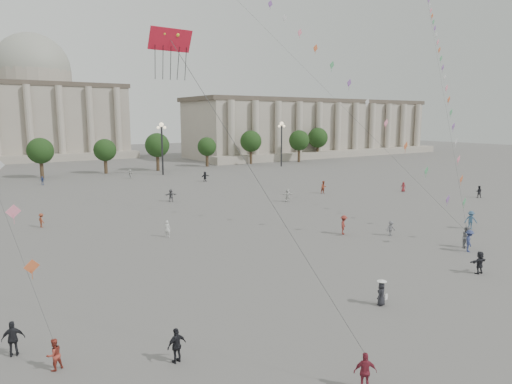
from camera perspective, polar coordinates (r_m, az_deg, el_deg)
ground at (r=29.09m, az=13.36°, el=-14.46°), size 360.00×360.00×0.00m
hall_east at (r=146.64m, az=7.20°, el=7.97°), size 84.00×26.22×17.20m
hall_central at (r=148.68m, az=-25.84°, el=9.39°), size 48.30×34.30×35.50m
tree_row at (r=98.31m, az=-21.57°, el=5.02°), size 137.12×5.12×8.00m
lamp_post_mid_east at (r=94.77m, az=-11.69°, el=6.53°), size 2.00×0.90×10.65m
lamp_post_far_east at (r=109.34m, az=3.21°, el=7.05°), size 2.00×0.90×10.65m
person_crowd_0 at (r=87.59m, az=-25.15°, el=1.31°), size 0.98×0.59×1.56m
person_crowd_3 at (r=38.40m, az=26.16°, el=-7.91°), size 1.65×0.68×1.73m
person_crowd_4 at (r=90.92m, az=-15.49°, el=2.20°), size 1.68×1.44×1.83m
person_crowd_6 at (r=47.19m, az=16.50°, el=-4.38°), size 1.05×0.70×1.51m
person_crowd_7 at (r=63.51m, az=3.97°, el=-0.40°), size 1.81×1.19×1.87m
person_crowd_8 at (r=46.62m, az=10.92°, el=-4.05°), size 1.42×1.37×1.94m
person_crowd_9 at (r=84.03m, az=-6.39°, el=1.93°), size 1.79×0.89×1.85m
person_crowd_12 at (r=64.61m, az=-10.59°, el=-0.41°), size 1.71×0.86×1.77m
person_crowd_13 at (r=45.60m, az=-11.01°, el=-4.53°), size 0.70×0.72×1.67m
person_crowd_14 at (r=52.97m, az=25.26°, el=-3.18°), size 1.40×1.38×1.94m
person_crowd_15 at (r=74.17m, az=26.08°, el=0.03°), size 1.04×1.09×1.77m
person_crowd_17 at (r=53.85m, az=-25.24°, el=-3.22°), size 0.79×1.09×1.52m
person_crowd_18 at (r=71.14m, az=8.45°, el=0.60°), size 1.02×0.83×1.95m
person_crowd_19 at (r=75.77m, az=17.94°, el=0.62°), size 0.88×0.87×1.53m
tourist_0 at (r=21.47m, az=13.50°, el=-20.99°), size 1.07×0.88×1.71m
tourist_1 at (r=26.28m, az=-28.08°, el=-15.87°), size 1.11×0.59×1.80m
tourist_4 at (r=23.23m, az=-9.88°, el=-18.36°), size 1.07×0.58×1.73m
kite_flyer_0 at (r=24.25m, az=-23.92°, el=-18.08°), size 0.89×0.79×1.52m
kite_flyer_1 at (r=44.07m, az=25.11°, el=-5.55°), size 1.44×1.35×1.95m
kite_flyer_2 at (r=45.33m, az=24.84°, el=-5.15°), size 1.16×1.05×1.93m
hat_person at (r=30.09m, az=15.42°, el=-12.05°), size 0.83×0.65×1.69m
dragon_kite at (r=23.59m, az=-10.42°, el=16.31°), size 3.45×4.88×17.11m
kite_train_east at (r=71.13m, az=21.83°, el=16.10°), size 36.91×34.02×62.22m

